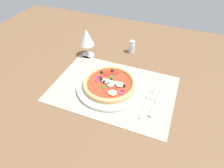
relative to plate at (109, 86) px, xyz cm
name	(u,v)px	position (x,y,z in cm)	size (l,w,h in cm)	color
ground_plane	(113,91)	(1.75, -0.03, -2.24)	(190.00, 140.00, 2.40)	brown
placemat	(113,89)	(1.75, -0.03, -0.84)	(51.74, 35.56, 0.40)	#A39984
plate	(109,86)	(0.00, 0.00, 0.00)	(28.01, 28.01, 1.28)	white
pizza	(109,83)	(0.04, -0.02, 1.74)	(22.78, 22.78, 2.67)	tan
fork	(148,100)	(17.43, -1.58, -0.42)	(2.79, 18.06, 0.44)	silver
knife	(159,99)	(21.24, 0.56, -0.39)	(4.16, 20.05, 0.62)	silver
wine_glass	(87,38)	(-19.92, 19.46, 9.13)	(7.20, 7.20, 14.90)	silver
pepper_shaker	(132,47)	(0.53, 30.61, 2.21)	(3.20, 3.20, 6.70)	silver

